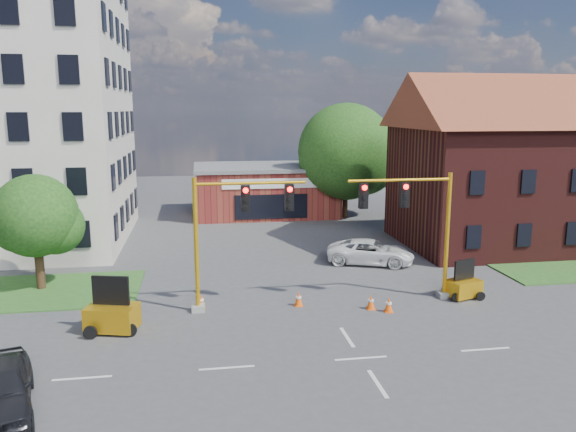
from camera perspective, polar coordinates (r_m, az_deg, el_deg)
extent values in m
plane|color=#424245|center=(21.82, 7.42, -14.14)|extent=(120.00, 120.00, 0.00)
cube|color=maroon|center=(49.79, -2.31, 2.54)|extent=(12.00, 8.00, 4.00)
cube|color=slate|center=(49.52, -2.33, 5.01)|extent=(12.40, 8.40, 0.30)
cube|color=silver|center=(45.64, -1.72, 3.31)|extent=(8.00, 0.10, 0.80)
cube|color=black|center=(45.93, -1.71, 0.96)|extent=(6.00, 0.10, 2.00)
cube|color=#431614|center=(42.58, 25.01, 2.84)|extent=(20.00, 10.00, 8.00)
cylinder|color=#342113|center=(48.08, 5.83, 2.20)|extent=(0.44, 0.44, 3.99)
sphere|color=#153F13|center=(47.68, 5.92, 6.51)|extent=(8.13, 8.13, 8.13)
sphere|color=#153F13|center=(48.48, 7.67, 5.47)|extent=(5.69, 5.69, 5.69)
cylinder|color=#342113|center=(31.53, -23.93, -4.44)|extent=(0.44, 0.44, 2.75)
sphere|color=#153F13|center=(31.01, -24.28, 0.03)|extent=(4.20, 4.20, 4.20)
sphere|color=#153F13|center=(31.19, -22.57, -0.95)|extent=(2.94, 2.94, 2.94)
cube|color=gray|center=(26.51, -9.10, -9.22)|extent=(0.60, 0.60, 0.30)
cylinder|color=orange|center=(25.66, -9.30, -3.01)|extent=(0.20, 0.20, 6.20)
cylinder|color=orange|center=(25.25, -3.80, 3.35)|extent=(5.00, 0.14, 0.14)
cube|color=black|center=(25.32, -4.35, 1.77)|extent=(0.40, 0.32, 1.20)
cube|color=black|center=(25.56, 0.12, 1.88)|extent=(0.40, 0.32, 1.20)
sphere|color=#FF0C07|center=(25.09, -4.33, 2.60)|extent=(0.24, 0.24, 0.24)
cube|color=gray|center=(29.02, 15.55, -7.70)|extent=(0.60, 0.60, 0.30)
cylinder|color=orange|center=(28.24, 15.85, -2.01)|extent=(0.20, 0.20, 6.20)
cylinder|color=orange|center=(26.80, 11.30, 3.60)|extent=(5.00, 0.14, 0.14)
cube|color=black|center=(26.99, 11.74, 2.13)|extent=(0.40, 0.32, 1.20)
cube|color=black|center=(26.35, 7.67, 2.05)|extent=(0.40, 0.32, 1.20)
sphere|color=#FF0C07|center=(26.76, 11.91, 2.92)|extent=(0.24, 0.24, 0.24)
cube|color=orange|center=(24.92, -17.42, -9.78)|extent=(2.30, 1.83, 1.01)
cube|color=black|center=(24.54, -17.57, -7.21)|extent=(1.54, 0.55, 1.23)
cube|color=orange|center=(29.20, 17.38, -6.98)|extent=(1.88, 1.55, 0.81)
cube|color=black|center=(28.93, 17.48, -5.19)|extent=(1.22, 0.52, 0.99)
cube|color=#F9570D|center=(26.89, -8.82, -9.21)|extent=(0.38, 0.38, 0.04)
cone|color=#F9570D|center=(26.78, -8.84, -8.55)|extent=(0.40, 0.40, 0.70)
cylinder|color=silver|center=(26.76, -8.84, -8.41)|extent=(0.27, 0.27, 0.09)
cube|color=#F9570D|center=(26.91, 1.07, -9.06)|extent=(0.38, 0.38, 0.04)
cone|color=#F9570D|center=(26.80, 1.07, -8.40)|extent=(0.40, 0.40, 0.70)
cylinder|color=silver|center=(26.78, 1.07, -8.25)|extent=(0.27, 0.27, 0.09)
cube|color=#F9570D|center=(26.55, 10.17, -9.52)|extent=(0.38, 0.38, 0.04)
cone|color=#F9570D|center=(26.43, 10.19, -8.85)|extent=(0.40, 0.40, 0.70)
cylinder|color=silver|center=(26.41, 10.20, -8.71)|extent=(0.27, 0.27, 0.09)
cube|color=#F9570D|center=(26.77, 8.39, -9.29)|extent=(0.38, 0.38, 0.04)
cone|color=#F9570D|center=(26.66, 8.41, -8.63)|extent=(0.40, 0.40, 0.70)
cylinder|color=silver|center=(26.63, 8.42, -8.48)|extent=(0.27, 0.27, 0.09)
imported|color=white|center=(34.15, 8.38, -3.62)|extent=(5.67, 4.06, 1.43)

